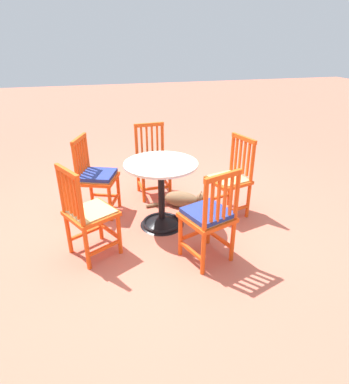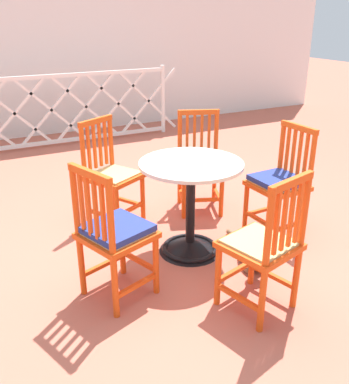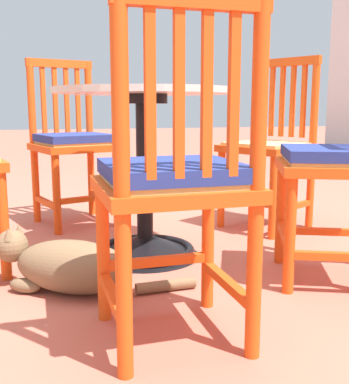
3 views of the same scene
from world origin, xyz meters
The scene contains 10 objects.
ground_plane centered at (0.00, 0.00, 0.00)m, with size 24.00×24.00×0.00m, color #BC604C.
building_wall_backdrop centered at (0.00, 4.03, 1.40)m, with size 10.00×0.20×2.80m, color white.
lattice_fence_panel centered at (-0.16, 3.27, 0.50)m, with size 3.78×0.06×1.00m.
cafe_table centered at (0.13, -0.09, 0.28)m, with size 0.76×0.76×0.73m.
orange_chair_by_planter centered at (0.59, 0.56, 0.45)m, with size 0.52×0.52×0.91m.
orange_chair_tucked_in centered at (-0.23, 0.67, 0.43)m, with size 0.54×0.54×0.91m.
orange_chair_facing_out centered at (-0.57, -0.36, 0.45)m, with size 0.51×0.51×0.91m.
orange_chair_near_fence centered at (0.18, -0.90, 0.43)m, with size 0.49×0.49×0.91m.
orange_chair_at_corner centered at (0.92, -0.16, 0.45)m, with size 0.42×0.42×0.91m.
tabby_cat centered at (0.47, -0.45, 0.10)m, with size 0.40×0.71×0.23m.
Camera 2 is at (-1.32, -2.65, 1.73)m, focal length 40.33 mm.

